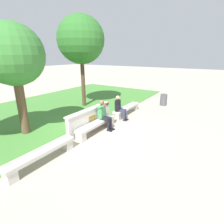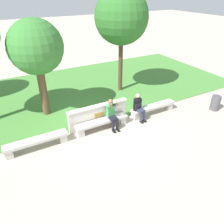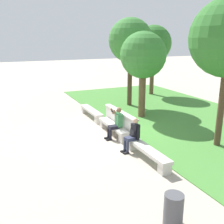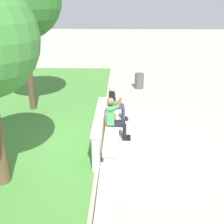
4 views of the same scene
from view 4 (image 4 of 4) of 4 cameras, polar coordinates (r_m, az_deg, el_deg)
ground_plane at (r=7.75m, az=-0.08°, el=-7.30°), size 80.00×80.00×0.00m
bench_main at (r=5.30m, az=-1.05°, el=-19.22°), size 2.38×0.40×0.45m
bench_near at (r=7.60m, az=-0.08°, el=-5.27°), size 2.38×0.40×0.45m
bench_mid at (r=10.13m, az=0.39°, el=1.99°), size 2.38×0.40×0.45m
backrest_wall_with_plaque at (r=7.52m, az=-2.68°, el=-3.84°), size 2.79×0.24×1.01m
person_photographer at (r=7.82m, az=0.58°, el=-0.97°), size 0.47×0.72×1.32m
person_distant at (r=9.16m, az=0.68°, el=2.14°), size 0.48×0.70×1.26m
backpack at (r=9.13m, az=0.25°, el=1.77°), size 0.28×0.24×0.43m
trash_bin at (r=12.99m, az=5.94°, el=6.75°), size 0.44×0.44×0.75m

